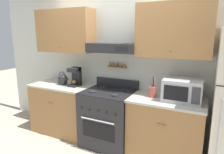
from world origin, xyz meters
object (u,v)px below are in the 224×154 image
Objects in this scene: stove_range at (109,118)px; tea_kettle at (63,79)px; utensil_crock at (153,91)px; microwave at (183,90)px; coffee_maker at (75,76)px.

stove_range is 1.10m from tea_kettle.
utensil_crock is at bearing 0.00° from tea_kettle.
microwave reaches higher than stove_range.
stove_range is 4.50× the size of tea_kettle.
stove_range is 2.08× the size of microwave.
coffee_maker is 1.40m from utensil_crock.
microwave is 1.62× the size of utensil_crock.
tea_kettle is 0.71× the size of coffee_maker.
coffee_maker is (0.27, 0.03, 0.07)m from tea_kettle.
coffee_maker is at bearing 178.76° from utensil_crock.
utensil_crock is (0.71, 0.04, 0.53)m from stove_range.
coffee_maker is 0.65× the size of microwave.
coffee_maker reaches higher than utensil_crock.
coffee_maker is 1.05× the size of utensil_crock.
tea_kettle is 0.28m from coffee_maker.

